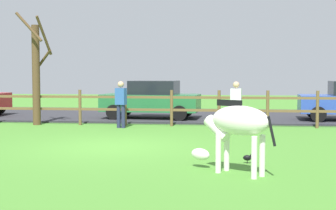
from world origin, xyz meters
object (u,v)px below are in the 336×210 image
object	(u,v)px
bare_tree	(36,71)
visitor_left_of_tree	(121,102)
visitor_right_of_tree	(236,103)
zebra	(236,126)
crow_on_grass	(248,158)
parked_car_green	(152,99)

from	to	relation	value
bare_tree	visitor_left_of_tree	xyz separation A→B (m)	(3.31, -0.60, -1.09)
visitor_left_of_tree	visitor_right_of_tree	bearing A→B (deg)	-0.84
bare_tree	visitor_right_of_tree	distance (m)	7.42
zebra	visitor_left_of_tree	distance (m)	8.24
visitor_left_of_tree	crow_on_grass	bearing A→B (deg)	-56.21
bare_tree	zebra	world-z (taller)	bare_tree
crow_on_grass	visitor_right_of_tree	distance (m)	6.17
zebra	crow_on_grass	bearing A→B (deg)	76.11
visitor_left_of_tree	bare_tree	bearing A→B (deg)	169.71
bare_tree	zebra	distance (m)	10.72
parked_car_green	bare_tree	bearing A→B (deg)	-146.25
crow_on_grass	parked_car_green	world-z (taller)	parked_car_green
bare_tree	zebra	xyz separation A→B (m)	(7.17, -7.89, -1.07)
parked_car_green	visitor_left_of_tree	distance (m)	3.26
zebra	visitor_right_of_tree	world-z (taller)	visitor_right_of_tree
zebra	parked_car_green	size ratio (longest dim) A/B	0.40
bare_tree	zebra	bearing A→B (deg)	-47.71
bare_tree	parked_car_green	world-z (taller)	bare_tree
crow_on_grass	visitor_right_of_tree	bearing A→B (deg)	91.30
visitor_right_of_tree	zebra	bearing A→B (deg)	-91.07
parked_car_green	visitor_right_of_tree	distance (m)	4.72
bare_tree	parked_car_green	distance (m)	4.83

